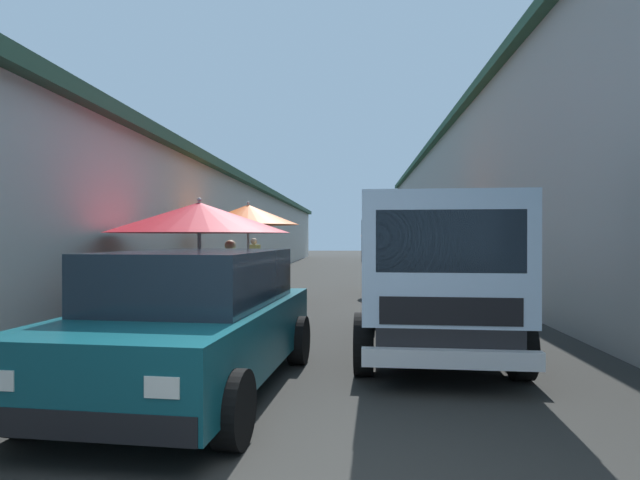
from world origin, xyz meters
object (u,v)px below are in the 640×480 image
(plastic_stool, at_px, (396,277))
(fruit_stall_far_left, at_px, (401,235))
(vendor_by_crates, at_px, (230,276))
(vendor_in_shade, at_px, (254,259))
(fruit_stall_mid_lane, at_px, (198,226))
(delivery_truck, at_px, (435,281))
(fruit_stall_near_right, at_px, (247,224))
(hatchback_car, at_px, (194,320))

(plastic_stool, bearing_deg, fruit_stall_far_left, 179.91)
(vendor_by_crates, bearing_deg, vendor_in_shade, 7.70)
(fruit_stall_mid_lane, relative_size, delivery_truck, 0.58)
(vendor_in_shade, bearing_deg, fruit_stall_mid_lane, -174.71)
(fruit_stall_far_left, bearing_deg, fruit_stall_near_right, 124.25)
(fruit_stall_far_left, bearing_deg, hatchback_car, 162.67)
(vendor_by_crates, height_order, plastic_stool, vendor_by_crates)
(fruit_stall_far_left, xyz_separation_m, plastic_stool, (1.92, -0.00, -1.32))
(vendor_in_shade, bearing_deg, vendor_by_crates, -172.30)
(vendor_in_shade, bearing_deg, fruit_stall_far_left, -112.57)
(fruit_stall_far_left, distance_m, delivery_truck, 8.01)
(fruit_stall_near_right, relative_size, delivery_truck, 0.49)
(vendor_by_crates, relative_size, plastic_stool, 3.55)
(hatchback_car, height_order, delivery_truck, delivery_truck)
(fruit_stall_far_left, distance_m, hatchback_car, 9.88)
(vendor_in_shade, bearing_deg, delivery_truck, -156.58)
(hatchback_car, xyz_separation_m, delivery_truck, (1.41, -2.67, 0.30))
(fruit_stall_mid_lane, height_order, hatchback_car, fruit_stall_mid_lane)
(fruit_stall_mid_lane, relative_size, fruit_stall_far_left, 1.29)
(delivery_truck, xyz_separation_m, vendor_by_crates, (2.84, 3.32, -0.16))
(delivery_truck, height_order, plastic_stool, delivery_truck)
(delivery_truck, distance_m, vendor_by_crates, 4.37)
(fruit_stall_near_right, bearing_deg, fruit_stall_mid_lane, -179.27)
(delivery_truck, distance_m, plastic_stool, 9.94)
(fruit_stall_near_right, height_order, vendor_in_shade, fruit_stall_near_right)
(fruit_stall_near_right, relative_size, vendor_by_crates, 1.57)
(vendor_in_shade, bearing_deg, fruit_stall_near_right, -170.70)
(fruit_stall_far_left, bearing_deg, delivery_truck, 178.13)
(fruit_stall_far_left, distance_m, plastic_stool, 2.33)
(fruit_stall_far_left, xyz_separation_m, delivery_truck, (-7.99, 0.26, -0.60))
(delivery_truck, bearing_deg, fruit_stall_near_right, 33.28)
(fruit_stall_near_right, bearing_deg, vendor_by_crates, -175.11)
(fruit_stall_mid_lane, bearing_deg, hatchback_car, -163.71)
(fruit_stall_far_left, xyz_separation_m, fruit_stall_near_right, (-2.59, 3.80, 0.26))
(fruit_stall_near_right, height_order, delivery_truck, fruit_stall_near_right)
(fruit_stall_mid_lane, xyz_separation_m, hatchback_car, (-2.81, -0.82, -1.04))
(fruit_stall_near_right, xyz_separation_m, vendor_in_shade, (4.47, 0.73, -1.01))
(fruit_stall_mid_lane, bearing_deg, vendor_by_crates, -6.68)
(fruit_stall_far_left, distance_m, vendor_by_crates, 6.32)
(vendor_by_crates, bearing_deg, hatchback_car, -171.25)
(fruit_stall_mid_lane, distance_m, fruit_stall_near_right, 3.99)
(hatchback_car, distance_m, vendor_in_shade, 11.39)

